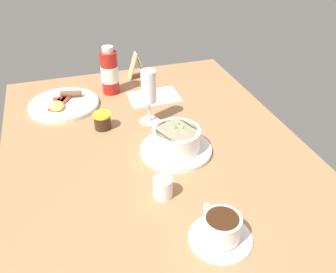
{
  "coord_description": "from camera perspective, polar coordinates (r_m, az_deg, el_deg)",
  "views": [
    {
      "loc": [
        -83.31,
        21.98,
        60.94
      ],
      "look_at": [
        -4.27,
        -2.91,
        5.4
      ],
      "focal_mm": 39.45,
      "sensor_mm": 36.0,
      "label": 1
    }
  ],
  "objects": [
    {
      "name": "breakfast_plate",
      "position": [
        1.29,
        -15.84,
        4.84
      ],
      "size": [
        23.19,
        23.19,
        3.7
      ],
      "color": "white",
      "rests_on": "ground_plane"
    },
    {
      "name": "cutlery_setting",
      "position": [
        1.31,
        -2.38,
        6.21
      ],
      "size": [
        12.51,
        17.51,
        0.9
      ],
      "color": "white",
      "rests_on": "ground_plane"
    },
    {
      "name": "coffee_cup",
      "position": [
        0.79,
        8.19,
        -14.01
      ],
      "size": [
        13.51,
        13.43,
        6.16
      ],
      "color": "white",
      "rests_on": "ground_plane"
    },
    {
      "name": "wine_glass",
      "position": [
        1.12,
        -3.0,
        7.23
      ],
      "size": [
        6.36,
        6.36,
        17.14
      ],
      "color": "white",
      "rests_on": "ground_plane"
    },
    {
      "name": "porridge_bowl",
      "position": [
        1.01,
        1.27,
        -0.73
      ],
      "size": [
        19.9,
        19.9,
        7.98
      ],
      "color": "white",
      "rests_on": "ground_plane"
    },
    {
      "name": "ground_plane",
      "position": [
        1.06,
        -2.19,
        -2.13
      ],
      "size": [
        110.0,
        84.0,
        3.0
      ],
      "primitive_type": "cube",
      "color": "#A8754C"
    },
    {
      "name": "creamer_jug",
      "position": [
        0.88,
        -0.77,
        -7.81
      ],
      "size": [
        4.73,
        5.51,
        5.64
      ],
      "color": "white",
      "rests_on": "ground_plane"
    },
    {
      "name": "sauce_bottle_red",
      "position": [
        1.33,
        -9.0,
        9.79
      ],
      "size": [
        6.1,
        6.1,
        17.09
      ],
      "color": "#B21E19",
      "rests_on": "ground_plane"
    },
    {
      "name": "jam_jar",
      "position": [
        1.14,
        -10.1,
        2.41
      ],
      "size": [
        5.35,
        5.35,
        5.05
      ],
      "color": "#392513",
      "rests_on": "ground_plane"
    },
    {
      "name": "menu_card",
      "position": [
        1.45,
        -4.9,
        10.9
      ],
      "size": [
        4.6,
        6.5,
        9.89
      ],
      "color": "tan",
      "rests_on": "ground_plane"
    }
  ]
}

